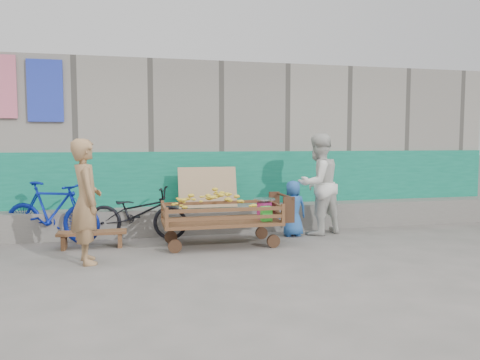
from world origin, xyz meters
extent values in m
plane|color=#5D5A55|center=(0.00, 0.00, 0.00)|extent=(80.00, 80.00, 0.00)
cube|color=gray|center=(0.00, 4.10, 1.50)|extent=(12.00, 3.00, 3.00)
cube|color=#107458|center=(0.00, 2.58, 0.70)|extent=(12.00, 0.03, 1.40)
cube|color=#64625C|center=(0.00, 2.35, 0.23)|extent=(12.00, 0.50, 0.45)
cube|color=tan|center=(0.30, 2.22, 0.80)|extent=(1.00, 0.19, 0.68)
cube|color=#2B3FC3|center=(-2.30, 2.56, 2.40)|extent=(0.55, 0.03, 1.00)
cube|color=brown|center=(0.34, 1.26, 0.37)|extent=(1.75, 0.88, 0.05)
cylinder|color=#3B2318|center=(-0.39, 0.94, 0.10)|extent=(0.19, 0.06, 0.19)
cube|color=brown|center=(-0.51, 0.85, 0.53)|extent=(0.05, 0.05, 0.27)
cylinder|color=#3B2318|center=(-0.39, 1.58, 0.10)|extent=(0.19, 0.06, 0.19)
cube|color=brown|center=(-0.51, 1.67, 0.53)|extent=(0.05, 0.05, 0.27)
cylinder|color=#3B2318|center=(1.07, 0.94, 0.10)|extent=(0.19, 0.06, 0.19)
cube|color=brown|center=(1.19, 0.85, 0.53)|extent=(0.05, 0.05, 0.27)
cylinder|color=#3B2318|center=(1.07, 1.58, 0.10)|extent=(0.19, 0.06, 0.19)
cube|color=brown|center=(1.19, 1.67, 0.53)|extent=(0.05, 0.05, 0.27)
cube|color=brown|center=(0.34, 0.85, 0.49)|extent=(1.70, 0.04, 0.05)
cube|color=brown|center=(0.34, 0.85, 0.60)|extent=(1.70, 0.04, 0.05)
cube|color=brown|center=(0.34, 1.67, 0.49)|extent=(1.70, 0.04, 0.05)
cube|color=brown|center=(0.34, 1.67, 0.60)|extent=(1.70, 0.04, 0.05)
cube|color=brown|center=(-0.51, 1.26, 0.49)|extent=(0.04, 0.82, 0.05)
cube|color=brown|center=(-0.51, 1.26, 0.60)|extent=(0.04, 0.82, 0.05)
cube|color=brown|center=(1.19, 1.26, 0.49)|extent=(0.04, 0.82, 0.05)
cube|color=brown|center=(1.19, 1.26, 0.60)|extent=(0.04, 0.82, 0.05)
cylinder|color=#3B2318|center=(1.37, 1.26, 0.73)|extent=(0.04, 0.78, 0.04)
cube|color=#3B2318|center=(1.30, 1.62, 0.57)|extent=(0.18, 0.04, 0.39)
cube|color=#3B2318|center=(1.30, 0.90, 0.57)|extent=(0.18, 0.04, 0.39)
ellipsoid|color=yellow|center=(0.24, 1.26, 0.60)|extent=(1.27, 0.68, 0.43)
cylinder|color=#C82B84|center=(1.02, 1.26, 0.52)|extent=(0.23, 0.23, 0.25)
cylinder|color=silver|center=(1.02, 1.26, 0.65)|extent=(0.03, 0.03, 0.06)
cylinder|color=silver|center=(1.02, 1.26, 0.69)|extent=(0.33, 0.33, 0.02)
cube|color=#36DA39|center=(0.98, 0.99, 0.51)|extent=(0.16, 0.12, 0.21)
cube|color=brown|center=(-1.55, 1.55, 0.23)|extent=(1.00, 0.30, 0.04)
cube|color=brown|center=(-1.95, 1.55, 0.10)|extent=(0.06, 0.28, 0.20)
cube|color=brown|center=(-1.15, 1.55, 0.10)|extent=(0.06, 0.28, 0.20)
imported|color=#9F774E|center=(-1.55, 0.67, 0.81)|extent=(0.51, 0.66, 1.62)
imported|color=silver|center=(2.12, 1.75, 0.86)|extent=(1.02, 0.92, 1.72)
imported|color=#275AA8|center=(1.65, 1.68, 0.47)|extent=(0.46, 0.30, 0.93)
imported|color=black|center=(-0.89, 2.03, 0.43)|extent=(1.71, 0.98, 0.85)
imported|color=navy|center=(-2.18, 2.05, 0.48)|extent=(1.64, 1.05, 0.96)
camera|label=1|loc=(-1.00, -5.62, 1.58)|focal=35.00mm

